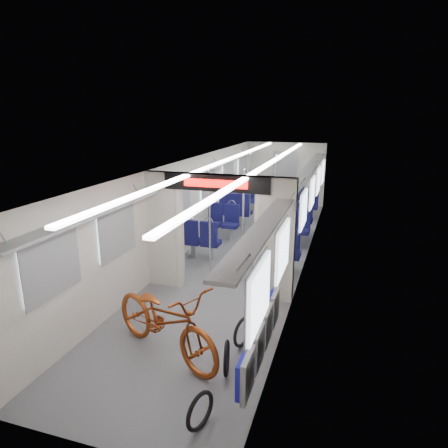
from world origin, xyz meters
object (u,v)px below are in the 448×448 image
Objects in this scene: flip_bench at (261,336)px; stanchion_far_right at (275,197)px; bike_hoop_c at (243,333)px; stanchion_near_left at (210,224)px; seat_bay_near_left at (213,228)px; bike_hoop_a at (200,413)px; stanchion_far_left at (250,193)px; seat_bay_far_left at (243,201)px; bicycle at (165,319)px; stanchion_near_right at (243,224)px; seat_bay_near_right at (285,234)px; seat_bay_far_right at (300,208)px; bike_hoop_b at (227,360)px.

flip_bench is 0.91× the size of stanchion_far_right.
bike_hoop_c is 2.90m from stanchion_near_left.
seat_bay_near_left is 1.91m from stanchion_near_left.
bike_hoop_a is 7.23m from stanchion_far_right.
stanchion_far_left is at bearing 105.12° from flip_bench.
flip_bench is 8.12m from seat_bay_far_left.
bicycle is 0.94× the size of stanchion_far_right.
stanchion_far_right is (0.13, 2.87, 0.00)m from stanchion_near_right.
flip_bench is 4.62m from seat_bay_near_right.
stanchion_far_left reaches higher than seat_bay_far_left.
flip_bench is 0.80m from bike_hoop_c.
stanchion_near_right is at bearing -114.97° from seat_bay_near_right.
seat_bay_far_right is at bearing 18.50° from bicycle.
stanchion_near_left reaches higher than bike_hoop_b.
stanchion_far_left is (-1.31, 5.75, 0.94)m from bike_hoop_c.
stanchion_far_left is (0.58, -1.45, 0.58)m from seat_bay_far_left.
bike_hoop_c is (0.03, 0.70, -0.01)m from bike_hoop_b.
flip_bench is 1.26m from bike_hoop_a.
bike_hoop_a is at bearing -89.85° from bike_hoop_b.
bike_hoop_a is 1.00m from bike_hoop_b.
seat_bay_far_right is at bearing 93.20° from flip_bench.
seat_bay_far_left is (-1.89, 7.21, 0.36)m from bike_hoop_c.
stanchion_near_right is (0.66, 0.19, 0.00)m from stanchion_near_left.
stanchion_near_left and stanchion_near_right have the same top height.
seat_bay_far_left is at bearing 127.18° from stanchion_far_right.
stanchion_near_left is (-1.32, 4.10, 0.95)m from bike_hoop_a.
seat_bay_near_left is 1.99m from stanchion_far_right.
bike_hoop_b is at bearing 90.15° from bike_hoop_a.
bike_hoop_c is 0.21× the size of seat_bay_far_left.
seat_bay_near_left is 2.04m from stanchion_near_right.
stanchion_near_right reaches higher than seat_bay_far_right.
bicycle is at bearing -94.20° from stanchion_far_right.
seat_bay_far_right is 0.94× the size of stanchion_near_right.
stanchion_near_right is at bearing -92.61° from stanchion_far_right.
bike_hoop_b is at bearing -73.61° from bicycle.
bike_hoop_b is 1.03× the size of bike_hoop_c.
stanchion_near_left is (0.54, -1.72, 0.62)m from seat_bay_near_left.
bicycle is 0.94× the size of stanchion_near_left.
seat_bay_near_left is at bearing 107.71° from bike_hoop_a.
seat_bay_far_left is 4.81m from stanchion_near_right.
seat_bay_near_right is (0.01, 5.72, 0.37)m from bike_hoop_a.
stanchion_far_left is (0.04, 3.36, 0.00)m from stanchion_near_left.
bike_hoop_c is 5.56m from stanchion_far_right.
stanchion_far_left is at bearing 70.62° from seat_bay_near_left.
bike_hoop_a is 8.62m from seat_bay_far_right.
stanchion_near_left is 1.00× the size of stanchion_far_right.
stanchion_far_right is at bearing 95.82° from bike_hoop_c.
flip_bench is at bearing -80.99° from stanchion_far_right.
seat_bay_far_left is at bearing 32.55° from bicycle.
bicycle reaches higher than bike_hoop_a.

